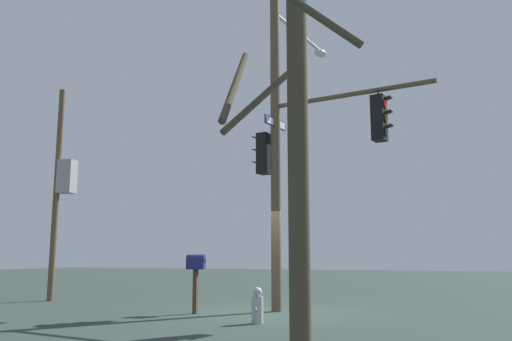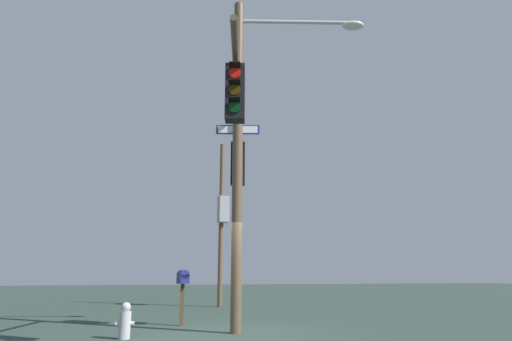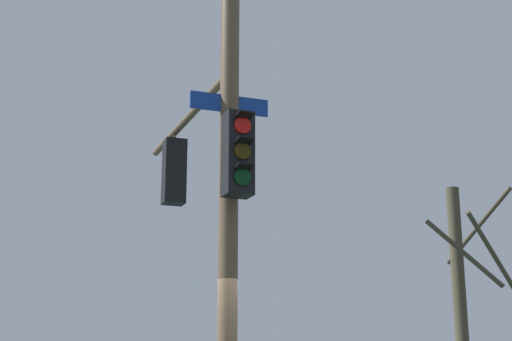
% 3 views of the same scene
% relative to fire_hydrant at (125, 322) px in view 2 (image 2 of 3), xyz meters
% --- Properties ---
extents(ground_plane, '(80.00, 80.00, 0.00)m').
position_rel_fire_hydrant_xyz_m(ground_plane, '(-2.15, -0.35, -0.34)').
color(ground_plane, '#2C3C35').
extents(main_signal_pole_assembly, '(4.14, 4.79, 8.46)m').
position_rel_fire_hydrant_xyz_m(main_signal_pole_assembly, '(-2.50, 0.08, 4.27)').
color(main_signal_pole_assembly, brown).
rests_on(main_signal_pole_assembly, ground).
extents(secondary_pole_assembly, '(0.46, 0.72, 6.78)m').
position_rel_fire_hydrant_xyz_m(secondary_pole_assembly, '(-2.87, -7.80, 3.27)').
color(secondary_pole_assembly, brown).
rests_on(secondary_pole_assembly, ground).
extents(fire_hydrant, '(0.38, 0.24, 0.73)m').
position_rel_fire_hydrant_xyz_m(fire_hydrant, '(0.00, 0.00, 0.00)').
color(fire_hydrant, '#B2B2B7').
rests_on(fire_hydrant, ground).
extents(mailbox, '(0.33, 0.48, 1.41)m').
position_rel_fire_hydrant_xyz_m(mailbox, '(-1.21, -2.07, 0.76)').
color(mailbox, '#4C3823').
rests_on(mailbox, ground).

